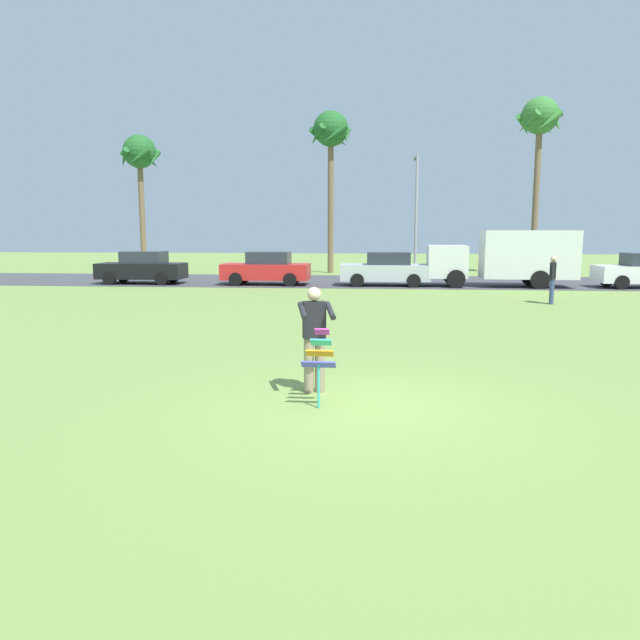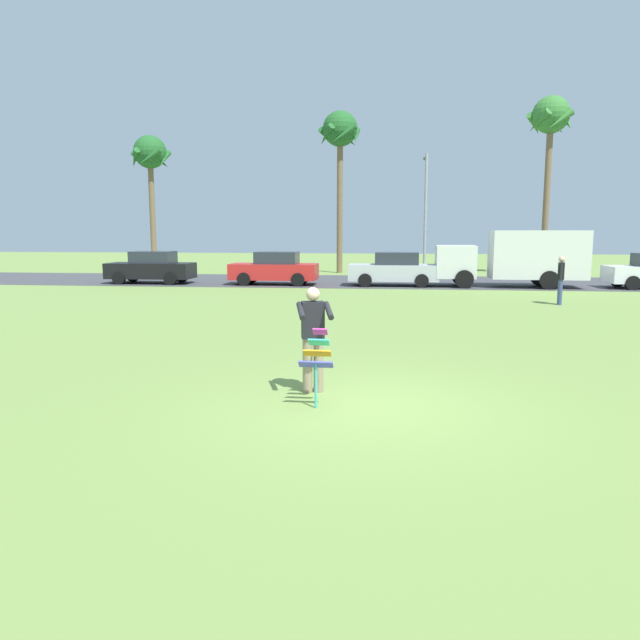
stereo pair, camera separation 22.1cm
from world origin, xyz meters
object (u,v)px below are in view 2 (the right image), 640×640
kite_held (317,356)px  parked_car_silver (394,270)px  person_kite_flyer (313,335)px  parked_truck_white_box (519,257)px  palm_tree_right_near (340,137)px  palm_tree_left_near (150,158)px  palm_tree_centre_far (551,124)px  parked_car_black (151,268)px  parked_car_red (275,269)px  person_walker_near (561,279)px  streetlight_pole (425,206)px

kite_held → parked_car_silver: 20.03m
person_kite_flyer → parked_truck_white_box: (7.14, 19.29, 0.46)m
palm_tree_right_near → palm_tree_left_near: bearing=175.3°
parked_car_silver → palm_tree_centre_far: (8.77, 8.03, 7.85)m
parked_car_black → parked_truck_white_box: (17.70, 0.00, 0.64)m
parked_car_red → palm_tree_left_near: size_ratio=0.49×
person_kite_flyer → palm_tree_centre_far: size_ratio=0.17×
person_kite_flyer → person_walker_near: size_ratio=1.00×
parked_car_silver → parked_truck_white_box: size_ratio=0.62×
parked_truck_white_box → person_kite_flyer: bearing=-110.3°
parked_car_silver → palm_tree_left_near: size_ratio=0.49×
palm_tree_centre_far → parked_car_silver: bearing=-137.5°
person_kite_flyer → streetlight_pole: streetlight_pole is taller
parked_car_silver → palm_tree_right_near: (-3.31, 8.57, 7.43)m
parked_truck_white_box → palm_tree_right_near: (-9.03, 8.57, 6.79)m
person_kite_flyer → parked_car_black: (-10.56, 19.29, -0.18)m
palm_tree_right_near → streetlight_pole: size_ratio=1.39×
kite_held → streetlight_pole: bearing=83.6°
parked_car_red → palm_tree_left_near: (-9.91, 9.58, 6.46)m
parked_car_silver → person_walker_near: 8.82m
parked_car_black → palm_tree_centre_far: (20.75, 8.03, 7.85)m
kite_held → person_walker_near: size_ratio=0.66×
kite_held → palm_tree_centre_far: palm_tree_centre_far is taller
kite_held → person_kite_flyer: bearing=102.4°
person_kite_flyer → palm_tree_right_near: palm_tree_right_near is taller
kite_held → palm_tree_centre_far: bearing=70.3°
streetlight_pole → palm_tree_centre_far: bearing=5.1°
person_kite_flyer → palm_tree_centre_far: 30.15m
parked_car_silver → person_walker_near: bearing=-48.6°
kite_held → palm_tree_right_near: bearing=94.1°
streetlight_pole → palm_tree_right_near: bearing=167.3°
person_kite_flyer → streetlight_pole: 27.07m
kite_held → palm_tree_centre_far: 30.78m
person_kite_flyer → person_walker_near: same height
parked_car_red → person_walker_near: 13.35m
palm_tree_centre_far → person_walker_near: 16.80m
parked_car_red → person_kite_flyer: bearing=-77.3°
parked_car_black → palm_tree_left_near: palm_tree_left_near is taller
parked_car_black → palm_tree_right_near: (8.68, 8.57, 7.43)m
palm_tree_left_near → person_walker_near: (21.50, -16.19, -6.30)m
parked_truck_white_box → streetlight_pole: bearing=117.8°
parked_car_red → person_walker_near: size_ratio=2.44×
parked_car_black → parked_truck_white_box: parked_truck_white_box is taller
kite_held → streetlight_pole: (3.08, 27.40, 3.23)m
palm_tree_left_near → streetlight_pole: palm_tree_left_near is taller
parked_car_red → person_walker_near: person_walker_near is taller
parked_car_red → palm_tree_right_near: bearing=74.0°
person_walker_near → parked_car_red: bearing=150.3°
streetlight_pole → kite_held: bearing=-96.4°
kite_held → streetlight_pole: 27.76m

